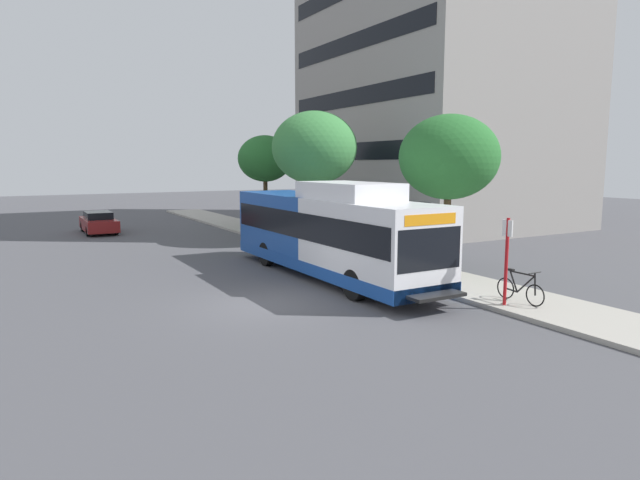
# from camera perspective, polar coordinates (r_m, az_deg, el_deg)

# --- Properties ---
(ground_plane) EXTENTS (120.00, 120.00, 0.00)m
(ground_plane) POSITION_cam_1_polar(r_m,az_deg,el_deg) (24.23, -13.47, -2.43)
(ground_plane) COLOR #4C4C51
(sidewalk_curb) EXTENTS (3.00, 56.00, 0.14)m
(sidewalk_curb) POSITION_cam_1_polar(r_m,az_deg,el_deg) (25.30, 3.24, -1.61)
(sidewalk_curb) COLOR #A8A399
(sidewalk_curb) RESTS_ON ground
(transit_bus) EXTENTS (2.58, 12.25, 3.65)m
(transit_bus) POSITION_cam_1_polar(r_m,az_deg,el_deg) (20.59, 0.94, 0.77)
(transit_bus) COLOR white
(transit_bus) RESTS_ON ground
(bus_stop_sign_pole) EXTENTS (0.10, 0.36, 2.60)m
(bus_stop_sign_pole) POSITION_cam_1_polar(r_m,az_deg,el_deg) (16.86, 19.01, -1.48)
(bus_stop_sign_pole) COLOR red
(bus_stop_sign_pole) RESTS_ON sidewalk_curb
(bicycle_parked) EXTENTS (0.52, 1.76, 1.02)m
(bicycle_parked) POSITION_cam_1_polar(r_m,az_deg,el_deg) (17.51, 20.28, -4.83)
(bicycle_parked) COLOR black
(bicycle_parked) RESTS_ON sidewalk_curb
(street_tree_near_stop) EXTENTS (3.79, 3.79, 6.02)m
(street_tree_near_stop) POSITION_cam_1_polar(r_m,az_deg,el_deg) (21.39, 13.39, 8.44)
(street_tree_near_stop) COLOR #4C3823
(street_tree_near_stop) RESTS_ON sidewalk_curb
(street_tree_mid_block) EXTENTS (4.54, 4.54, 6.94)m
(street_tree_mid_block) POSITION_cam_1_polar(r_m,az_deg,el_deg) (29.28, -0.59, 9.66)
(street_tree_mid_block) COLOR #4C3823
(street_tree_mid_block) RESTS_ON sidewalk_curb
(street_tree_far_block) EXTENTS (3.52, 3.52, 5.98)m
(street_tree_far_block) POSITION_cam_1_polar(r_m,az_deg,el_deg) (35.81, -5.80, 8.48)
(street_tree_far_block) COLOR #4C3823
(street_tree_far_block) RESTS_ON sidewalk_curb
(parked_car_far_lane) EXTENTS (1.80, 4.50, 1.33)m
(parked_car_far_lane) POSITION_cam_1_polar(r_m,az_deg,el_deg) (36.61, -22.23, 1.73)
(parked_car_far_lane) COLOR maroon
(parked_car_far_lane) RESTS_ON ground
(apartment_tower_backdrop) EXTENTS (14.04, 16.43, 27.12)m
(apartment_tower_backdrop) POSITION_cam_1_polar(r_m,az_deg,el_deg) (40.79, 12.50, 20.97)
(apartment_tower_backdrop) COLOR gray
(apartment_tower_backdrop) RESTS_ON ground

